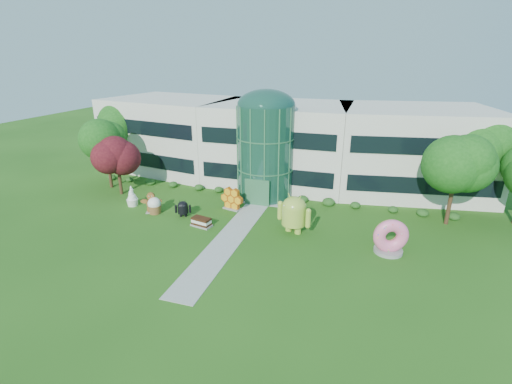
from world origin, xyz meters
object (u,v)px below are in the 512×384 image
(donut, at_px, (390,236))
(gingerbread, at_px, (151,202))
(android_green, at_px, (294,212))
(android_black, at_px, (183,208))

(donut, bearing_deg, gingerbread, 160.36)
(android_green, distance_m, donut, 8.04)
(gingerbread, bearing_deg, donut, -21.78)
(android_green, height_order, gingerbread, android_green)
(android_black, distance_m, gingerbread, 3.40)
(android_green, distance_m, gingerbread, 14.25)
(android_black, bearing_deg, android_green, -19.51)
(android_green, bearing_deg, gingerbread, -160.91)
(android_green, relative_size, android_black, 2.12)
(android_black, distance_m, donut, 18.80)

